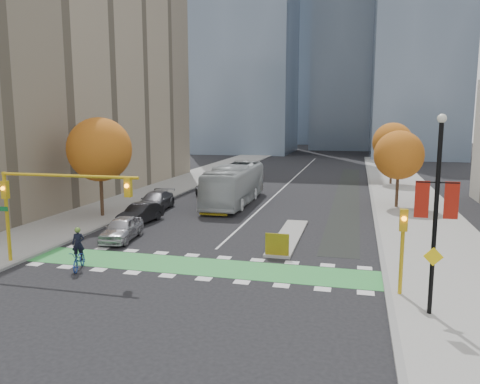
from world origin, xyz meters
The scene contains 27 objects.
ground centered at (0.00, 0.00, 0.00)m, with size 300.00×300.00×0.00m, color black.
sidewalk_west centered at (-13.50, 20.00, 0.07)m, with size 7.00×120.00×0.15m, color gray.
sidewalk_east centered at (13.50, 20.00, 0.07)m, with size 7.00×120.00×0.15m, color gray.
curb_west centered at (-10.00, 20.00, 0.07)m, with size 0.30×120.00×0.16m, color gray.
curb_east centered at (10.00, 20.00, 0.07)m, with size 0.30×120.00×0.16m, color gray.
bike_crossing centered at (0.00, 1.50, 0.01)m, with size 20.00×3.00×0.01m, color green.
centre_line centered at (0.00, 40.00, 0.01)m, with size 0.15×70.00×0.01m, color silver.
bike_lane_paint centered at (7.50, 30.00, 0.01)m, with size 2.50×50.00×0.01m, color black.
median_island centered at (4.00, 9.00, 0.08)m, with size 1.60×10.00×0.16m, color gray.
hazard_board centered at (4.00, 4.20, 0.80)m, with size 1.40×0.12×1.30m, color yellow.
building_west centered at (-24.00, 22.00, 12.50)m, with size 16.00×44.00×25.00m, color gray.
tower_nw centered at (-18.00, 90.00, 35.00)m, with size 22.00×22.00×70.00m, color #47566B.
tower_ne centered at (20.00, 85.00, 30.00)m, with size 18.00×24.00×60.00m, color #47566B.
tower_far centered at (-4.00, 140.00, 40.00)m, with size 26.00×26.00×80.00m, color #47566B.
tree_west centered at (-12.00, 12.00, 5.62)m, with size 5.20×5.20×8.22m.
tree_east_near centered at (12.00, 22.00, 4.86)m, with size 4.40×4.40×7.08m.
tree_east_far centered at (12.50, 38.00, 5.24)m, with size 4.80×4.80×7.65m.
traffic_signal_west centered at (-7.93, -0.51, 4.03)m, with size 8.53×0.56×5.20m.
traffic_signal_east centered at (10.50, -0.51, 2.73)m, with size 0.35×0.43×4.10m.
banner_lamppost centered at (11.50, -2.50, 4.61)m, with size 1.65×0.36×8.28m.
cyclist centered at (-6.01, -0.61, 0.79)m, with size 1.30×2.16×2.35m.
bus centered at (-2.92, 20.75, 1.89)m, with size 3.17×13.56×3.78m, color #AFB5B7.
parked_car_a centered at (-6.82, 5.66, 0.79)m, with size 1.86×4.62×1.57m, color #ABAAB0.
parked_car_b centered at (-7.90, 10.66, 0.77)m, with size 1.63×4.67×1.54m, color black.
parked_car_c centered at (-9.00, 15.91, 0.82)m, with size 2.29×5.63×1.63m, color #515156.
parked_car_d centered at (-6.81, 26.09, 0.86)m, with size 2.86×6.20×1.72m, color black.
parked_car_e centered at (-7.84, 32.00, 0.77)m, with size 1.82×4.53×1.54m, color #98989D.
Camera 1 is at (8.37, -22.15, 8.08)m, focal length 35.00 mm.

